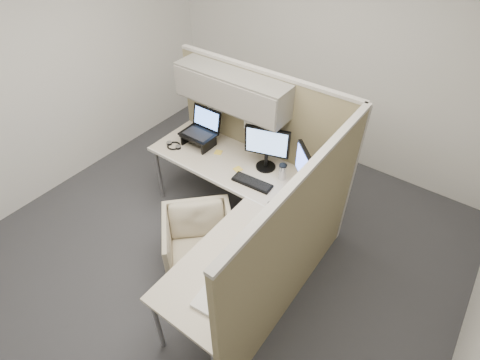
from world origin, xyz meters
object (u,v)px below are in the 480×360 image
Objects in this scene: desk at (234,201)px; office_chair at (199,240)px; monitor_left at (267,145)px; keyboard at (252,183)px.

desk is 0.52m from office_chair.
monitor_left is at bearing 34.51° from office_chair.
desk reaches higher than office_chair.
desk is at bearing -105.96° from monitor_left.
monitor_left is (0.16, 0.88, 0.67)m from office_chair.
keyboard is at bearing 27.06° from office_chair.
desk is 5.04× the size of keyboard.
monitor_left is at bearing 92.23° from keyboard.
monitor_left is 0.39m from keyboard.
keyboard reaches higher than desk.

